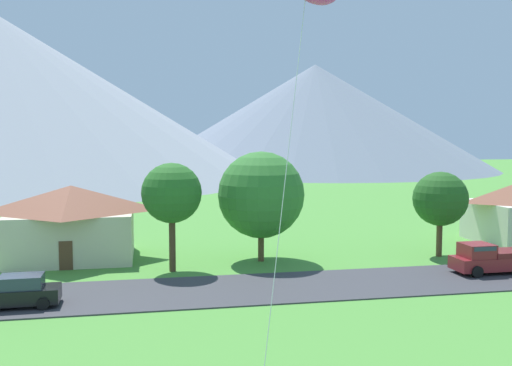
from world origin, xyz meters
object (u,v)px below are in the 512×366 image
(house_leftmost, at_px, (72,221))
(parked_car_black_west_end, at_px, (19,292))
(tree_center, at_px, (172,193))
(pickup_truck_maroon_west_side, at_px, (489,258))
(tree_left_of_center, at_px, (261,195))
(tree_far_right, at_px, (440,199))

(house_leftmost, relative_size, parked_car_black_west_end, 2.25)
(tree_center, bearing_deg, pickup_truck_maroon_west_side, -13.11)
(tree_left_of_center, xyz_separation_m, pickup_truck_maroon_west_side, (14.11, -6.72, -3.82))
(house_leftmost, distance_m, tree_center, 9.18)
(house_leftmost, relative_size, tree_center, 1.29)
(tree_center, distance_m, pickup_truck_maroon_west_side, 21.59)
(tree_center, relative_size, parked_car_black_west_end, 1.74)
(tree_left_of_center, distance_m, tree_far_right, 13.69)
(tree_far_right, relative_size, parked_car_black_west_end, 1.52)
(tree_left_of_center, bearing_deg, house_leftmost, 166.30)
(tree_left_of_center, bearing_deg, tree_center, -163.61)
(tree_far_right, height_order, parked_car_black_west_end, tree_far_right)
(house_leftmost, distance_m, parked_car_black_west_end, 12.25)
(tree_left_of_center, height_order, pickup_truck_maroon_west_side, tree_left_of_center)
(tree_left_of_center, relative_size, tree_center, 1.09)
(house_leftmost, bearing_deg, tree_left_of_center, -13.70)
(tree_far_right, bearing_deg, house_leftmost, 171.06)
(house_leftmost, bearing_deg, tree_far_right, -8.94)
(pickup_truck_maroon_west_side, bearing_deg, parked_car_black_west_end, -176.09)
(tree_far_right, bearing_deg, pickup_truck_maroon_west_side, -85.42)
(tree_center, relative_size, pickup_truck_maroon_west_side, 1.41)
(parked_car_black_west_end, height_order, pickup_truck_maroon_west_side, pickup_truck_maroon_west_side)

